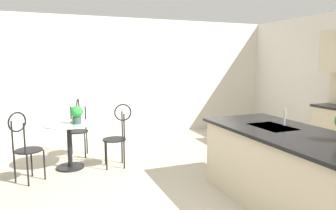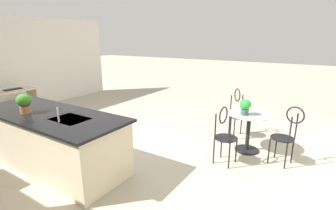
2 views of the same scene
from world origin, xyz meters
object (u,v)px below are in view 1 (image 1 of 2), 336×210
Objects in this scene: bistro_table at (69,141)px; chair_near_window at (118,132)px; chair_toward_desk at (78,125)px; potted_plant_on_table at (77,114)px; chair_by_island at (25,144)px.

chair_near_window is (0.20, 0.75, 0.13)m from bistro_table.
potted_plant_on_table is at bearing -5.92° from chair_toward_desk.
chair_near_window reaches higher than potted_plant_on_table.
chair_near_window reaches higher than bistro_table.
bistro_table is 0.71m from chair_toward_desk.
chair_by_island is 1.35m from chair_toward_desk.
chair_by_island is 1.00× the size of chair_toward_desk.
chair_near_window is at bearing 77.65° from potted_plant_on_table.
bistro_table is 0.75m from chair_by_island.
chair_near_window is at bearing 32.24° from chair_toward_desk.
chair_by_island and chair_toward_desk have the same top height.
chair_by_island reaches higher than potted_plant_on_table.
chair_toward_desk is 3.65× the size of potted_plant_on_table.
bistro_table is 0.77× the size of chair_by_island.
potted_plant_on_table reaches higher than bistro_table.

